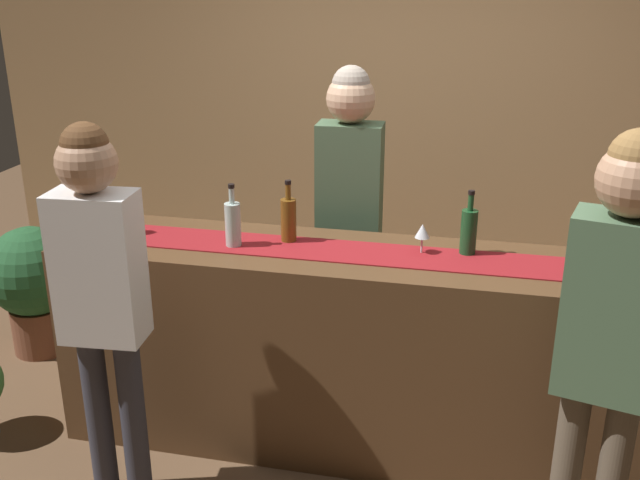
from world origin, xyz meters
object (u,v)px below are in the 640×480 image
at_px(wine_glass_near_customer, 422,232).
at_px(bartender, 349,194).
at_px(wine_bottle_amber, 289,219).
at_px(wine_bottle_clear, 233,223).
at_px(customer_sipping, 613,321).
at_px(wine_bottle_green, 469,231).
at_px(customer_browsing, 100,280).
at_px(wine_glass_far_end, 578,245).
at_px(potted_plant_tall, 34,281).
at_px(wine_glass_mid_counter, 135,214).

height_order(wine_glass_near_customer, bartender, bartender).
bearing_deg(wine_bottle_amber, wine_glass_near_customer, -1.90).
height_order(wine_bottle_clear, customer_sipping, customer_sipping).
bearing_deg(wine_bottle_green, customer_browsing, -154.01).
bearing_deg(customer_browsing, wine_bottle_amber, 44.17).
xyz_separation_m(wine_glass_near_customer, wine_glass_far_end, (0.67, -0.02, 0.00)).
distance_m(bartender, customer_sipping, 1.69).
height_order(bartender, customer_browsing, bartender).
height_order(wine_bottle_amber, potted_plant_tall, wine_bottle_amber).
bearing_deg(wine_bottle_green, bartender, 142.72).
relative_size(wine_glass_far_end, bartender, 0.08).
xyz_separation_m(wine_bottle_clear, potted_plant_tall, (-1.50, 0.55, -0.67)).
xyz_separation_m(wine_bottle_amber, wine_glass_near_customer, (0.63, -0.02, -0.01)).
bearing_deg(wine_glass_mid_counter, wine_bottle_clear, -6.25).
xyz_separation_m(wine_glass_mid_counter, customer_sipping, (2.10, -0.68, -0.02)).
relative_size(wine_bottle_clear, wine_bottle_green, 1.00).
height_order(wine_glass_far_end, customer_sipping, customer_sipping).
bearing_deg(customer_browsing, wine_glass_mid_counter, 98.89).
xyz_separation_m(customer_sipping, potted_plant_tall, (-3.08, 1.17, -0.65)).
bearing_deg(customer_browsing, bartender, 51.48).
distance_m(bartender, potted_plant_tall, 2.05).
relative_size(wine_bottle_amber, potted_plant_tall, 0.38).
height_order(wine_glass_near_customer, wine_glass_far_end, same).
xyz_separation_m(wine_bottle_clear, wine_glass_far_end, (1.54, 0.08, -0.01)).
height_order(wine_bottle_amber, bartender, bartender).
bearing_deg(wine_bottle_green, wine_glass_mid_counter, -177.20).
bearing_deg(wine_bottle_clear, potted_plant_tall, 159.73).
height_order(wine_bottle_clear, potted_plant_tall, wine_bottle_clear).
bearing_deg(customer_sipping, wine_bottle_green, 138.21).
relative_size(wine_bottle_amber, wine_glass_far_end, 2.10).
distance_m(customer_browsing, potted_plant_tall, 1.70).
relative_size(wine_bottle_clear, wine_glass_far_end, 2.10).
distance_m(wine_glass_far_end, customer_browsing, 2.02).
xyz_separation_m(wine_glass_near_customer, customer_browsing, (-1.24, -0.67, -0.07)).
relative_size(wine_bottle_clear, wine_glass_mid_counter, 2.10).
height_order(wine_bottle_green, customer_sipping, customer_sipping).
bearing_deg(wine_glass_far_end, customer_browsing, -161.27).
relative_size(wine_bottle_amber, customer_sipping, 0.17).
height_order(wine_bottle_clear, wine_glass_far_end, wine_bottle_clear).
distance_m(wine_bottle_clear, bartender, 0.76).
xyz_separation_m(wine_bottle_clear, wine_bottle_green, (1.07, 0.13, 0.00)).
distance_m(wine_glass_near_customer, bartender, 0.68).
height_order(bartender, potted_plant_tall, bartender).
distance_m(wine_bottle_amber, bartender, 0.54).
bearing_deg(wine_glass_far_end, wine_glass_mid_counter, -179.40).
bearing_deg(wine_bottle_clear, wine_glass_mid_counter, 173.75).
bearing_deg(wine_bottle_clear, wine_glass_far_end, 2.92).
bearing_deg(wine_glass_near_customer, wine_bottle_amber, 178.10).
relative_size(wine_bottle_clear, potted_plant_tall, 0.38).
bearing_deg(customer_sipping, wine_glass_near_customer, 149.11).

